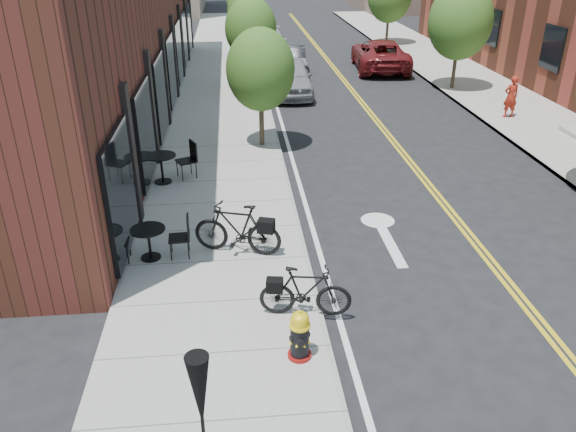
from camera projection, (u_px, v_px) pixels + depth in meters
name	position (u px, v px, depth m)	size (l,w,h in m)	color
ground	(318.00, 300.00, 11.06)	(120.00, 120.00, 0.00)	black
sidewalk_near	(221.00, 138.00, 19.75)	(4.00, 70.00, 0.12)	#9E9B93
sidewalk_far	(546.00, 127.00, 20.80)	(4.00, 70.00, 0.12)	#9E9B93
building_near	(98.00, 21.00, 21.37)	(5.00, 28.00, 7.00)	#3F1F14
tree_near_a	(260.00, 70.00, 17.84)	(2.20, 2.20, 3.81)	#382B1E
tree_near_b	(251.00, 29.00, 24.91)	(2.30, 2.30, 3.98)	#382B1E
tree_near_c	(245.00, 12.00, 32.11)	(2.10, 2.10, 3.67)	#382B1E
tree_far_b	(460.00, 21.00, 24.67)	(2.80, 2.80, 4.62)	#382B1E
fire_hydrant	(300.00, 335.00, 9.22)	(0.52, 0.52, 0.92)	maroon
bicycle_left	(237.00, 229.00, 12.23)	(0.56, 1.97, 1.18)	black
bicycle_right	(305.00, 292.00, 10.22)	(0.48, 1.70, 1.02)	black
bistro_set_b	(149.00, 239.00, 12.07)	(1.75, 0.79, 0.94)	black
bistro_set_c	(161.00, 165.00, 15.80)	(1.99, 1.26, 1.06)	black
patio_umbrella	(201.00, 403.00, 6.22)	(0.38, 0.38, 2.34)	black
parked_car_a	(290.00, 77.00, 25.00)	(1.86, 4.63, 1.58)	gray
parked_car_b	(292.00, 59.00, 29.20)	(1.38, 3.96, 1.30)	black
parked_car_c	(270.00, 43.00, 33.42)	(1.98, 4.87, 1.41)	#AEAEB3
parked_car_far	(380.00, 55.00, 29.67)	(2.61, 5.66, 1.57)	maroon
pedestrian	(511.00, 97.00, 21.44)	(0.58, 0.38, 1.59)	maroon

